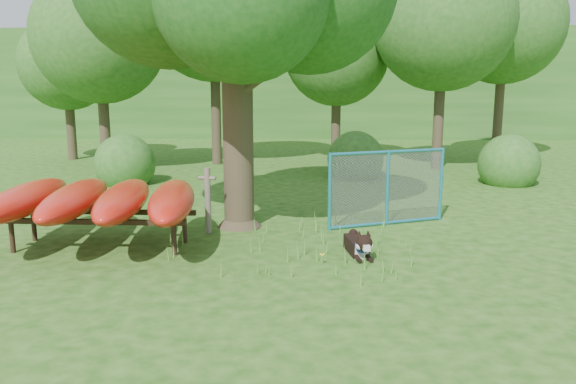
{
  "coord_description": "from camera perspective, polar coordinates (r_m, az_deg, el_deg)",
  "views": [
    {
      "loc": [
        0.68,
        -8.93,
        2.94
      ],
      "look_at": [
        0.2,
        1.2,
        1.0
      ],
      "focal_mm": 35.0,
      "sensor_mm": 36.0,
      "label": 1
    }
  ],
  "objects": [
    {
      "name": "shrub_right",
      "position": [
        18.14,
        21.39,
        0.75
      ],
      "size": [
        1.8,
        1.8,
        1.8
      ],
      "primitive_type": "sphere",
      "color": "#275A1D",
      "rests_on": "ground"
    },
    {
      "name": "bg_tree_c",
      "position": [
        21.97,
        4.99,
        13.84
      ],
      "size": [
        4.0,
        4.0,
        6.12
      ],
      "color": "#352B1C",
      "rests_on": "ground"
    },
    {
      "name": "bg_tree_d",
      "position": [
        20.5,
        15.51,
        16.46
      ],
      "size": [
        4.8,
        4.8,
        7.5
      ],
      "color": "#352B1C",
      "rests_on": "ground"
    },
    {
      "name": "shrub_left",
      "position": [
        17.63,
        -16.12,
        0.8
      ],
      "size": [
        1.8,
        1.8,
        1.8
      ],
      "primitive_type": "sphere",
      "color": "#275A1D",
      "rests_on": "ground"
    },
    {
      "name": "bg_tree_b",
      "position": [
        21.42,
        -7.57,
        17.91
      ],
      "size": [
        5.2,
        5.2,
        8.22
      ],
      "color": "#352B1C",
      "rests_on": "ground"
    },
    {
      "name": "wooded_hillside",
      "position": [
        36.93,
        1.69,
        10.92
      ],
      "size": [
        80.0,
        12.0,
        6.0
      ],
      "primitive_type": "cube",
      "color": "#275A1D",
      "rests_on": "ground"
    },
    {
      "name": "shrub_mid",
      "position": [
        18.22,
        6.84,
        1.47
      ],
      "size": [
        1.8,
        1.8,
        1.8
      ],
      "primitive_type": "sphere",
      "color": "#275A1D",
      "rests_on": "ground"
    },
    {
      "name": "wildflower_clump",
      "position": [
        9.37,
        3.46,
        -6.46
      ],
      "size": [
        0.09,
        0.09,
        0.2
      ],
      "rotation": [
        0.0,
        0.0,
        -0.28
      ],
      "color": "#589932",
      "rests_on": "ground"
    },
    {
      "name": "bg_tree_e",
      "position": [
        24.18,
        21.14,
        15.57
      ],
      "size": [
        4.6,
        4.6,
        7.55
      ],
      "color": "#352B1C",
      "rests_on": "ground"
    },
    {
      "name": "fence_section",
      "position": [
        12.01,
        10.08,
        0.42
      ],
      "size": [
        2.56,
        1.13,
        2.67
      ],
      "rotation": [
        0.0,
        0.0,
        0.4
      ],
      "color": "teal",
      "rests_on": "ground"
    },
    {
      "name": "ground",
      "position": [
        9.42,
        -1.57,
        -7.35
      ],
      "size": [
        80.0,
        80.0,
        0.0
      ],
      "primitive_type": "plane",
      "color": "#1E480E",
      "rests_on": "ground"
    },
    {
      "name": "bg_tree_f",
      "position": [
        23.98,
        -21.59,
        11.99
      ],
      "size": [
        3.6,
        3.6,
        5.55
      ],
      "color": "#352B1C",
      "rests_on": "ground"
    },
    {
      "name": "bg_tree_a",
      "position": [
        20.3,
        -18.63,
        14.65
      ],
      "size": [
        4.4,
        4.4,
        6.7
      ],
      "color": "#352B1C",
      "rests_on": "ground"
    },
    {
      "name": "wooden_post",
      "position": [
        11.3,
        -8.15,
        -0.69
      ],
      "size": [
        0.36,
        0.14,
        1.33
      ],
      "rotation": [
        0.0,
        0.0,
        -0.19
      ],
      "color": "brown",
      "rests_on": "ground"
    },
    {
      "name": "husky_dog",
      "position": [
        9.91,
        7.22,
        -5.37
      ],
      "size": [
        0.46,
        1.22,
        0.54
      ],
      "rotation": [
        0.0,
        0.0,
        0.18
      ],
      "color": "black",
      "rests_on": "ground"
    },
    {
      "name": "kayak_rack",
      "position": [
        10.7,
        -18.67,
        -0.78
      ],
      "size": [
        3.86,
        3.44,
        1.16
      ],
      "rotation": [
        0.0,
        0.0,
        -0.0
      ],
      "color": "black",
      "rests_on": "ground"
    }
  ]
}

